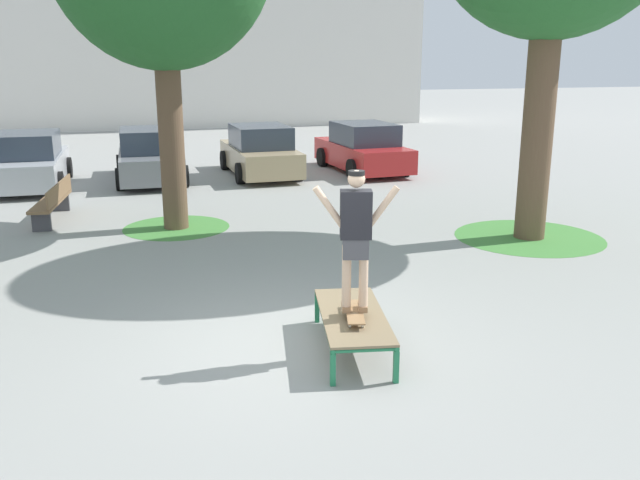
{
  "coord_description": "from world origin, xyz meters",
  "views": [
    {
      "loc": [
        -1.77,
        -7.71,
        3.49
      ],
      "look_at": [
        0.65,
        1.1,
        1.0
      ],
      "focal_mm": 38.05,
      "sensor_mm": 36.0,
      "label": 1
    }
  ],
  "objects_px": {
    "car_tan": "(260,152)",
    "car_silver": "(29,162)",
    "car_grey": "(150,157)",
    "car_red": "(363,149)",
    "skate_box": "(353,318)",
    "skater": "(356,232)",
    "park_bench": "(53,200)",
    "skateboard": "(354,312)"
  },
  "relations": [
    {
      "from": "skateboard",
      "to": "park_bench",
      "type": "height_order",
      "value": "park_bench"
    },
    {
      "from": "skateboard",
      "to": "skater",
      "type": "distance_m",
      "value": 0.99
    },
    {
      "from": "skater",
      "to": "car_red",
      "type": "bearing_deg",
      "value": 70.69
    },
    {
      "from": "car_red",
      "to": "park_bench",
      "type": "relative_size",
      "value": 1.77
    },
    {
      "from": "skateboard",
      "to": "car_red",
      "type": "height_order",
      "value": "car_red"
    },
    {
      "from": "car_red",
      "to": "park_bench",
      "type": "xyz_separation_m",
      "value": [
        -8.63,
        -4.43,
        -0.24
      ]
    },
    {
      "from": "skateboard",
      "to": "skater",
      "type": "xyz_separation_m",
      "value": [
        0.0,
        0.0,
        0.99
      ]
    },
    {
      "from": "skate_box",
      "to": "car_red",
      "type": "bearing_deg",
      "value": 70.6
    },
    {
      "from": "car_tan",
      "to": "park_bench",
      "type": "relative_size",
      "value": 1.75
    },
    {
      "from": "park_bench",
      "to": "skate_box",
      "type": "bearing_deg",
      "value": -62.8
    },
    {
      "from": "skate_box",
      "to": "car_tan",
      "type": "height_order",
      "value": "car_tan"
    },
    {
      "from": "skater",
      "to": "car_grey",
      "type": "xyz_separation_m",
      "value": [
        -1.97,
        12.77,
        -0.84
      ]
    },
    {
      "from": "skate_box",
      "to": "car_tan",
      "type": "bearing_deg",
      "value": 84.51
    },
    {
      "from": "skateboard",
      "to": "car_red",
      "type": "bearing_deg",
      "value": 70.69
    },
    {
      "from": "skate_box",
      "to": "skateboard",
      "type": "distance_m",
      "value": 0.18
    },
    {
      "from": "skateboard",
      "to": "car_red",
      "type": "distance_m",
      "value": 13.48
    },
    {
      "from": "skate_box",
      "to": "park_bench",
      "type": "xyz_separation_m",
      "value": [
        -4.19,
        8.16,
        0.03
      ]
    },
    {
      "from": "skateboard",
      "to": "car_grey",
      "type": "height_order",
      "value": "car_grey"
    },
    {
      "from": "skate_box",
      "to": "car_silver",
      "type": "height_order",
      "value": "car_silver"
    },
    {
      "from": "car_red",
      "to": "skateboard",
      "type": "bearing_deg",
      "value": -109.31
    },
    {
      "from": "skater",
      "to": "car_red",
      "type": "xyz_separation_m",
      "value": [
        4.46,
        12.72,
        -0.84
      ]
    },
    {
      "from": "skater",
      "to": "car_grey",
      "type": "relative_size",
      "value": 0.4
    },
    {
      "from": "park_bench",
      "to": "car_tan",
      "type": "bearing_deg",
      "value": 40.08
    },
    {
      "from": "skate_box",
      "to": "skateboard",
      "type": "xyz_separation_m",
      "value": [
        -0.02,
        -0.13,
        0.12
      ]
    },
    {
      "from": "skate_box",
      "to": "park_bench",
      "type": "relative_size",
      "value": 0.82
    },
    {
      "from": "park_bench",
      "to": "car_silver",
      "type": "bearing_deg",
      "value": 103.17
    },
    {
      "from": "car_tan",
      "to": "car_silver",
      "type": "bearing_deg",
      "value": -177.72
    },
    {
      "from": "skater",
      "to": "car_tan",
      "type": "relative_size",
      "value": 0.4
    },
    {
      "from": "skate_box",
      "to": "car_grey",
      "type": "bearing_deg",
      "value": 98.95
    },
    {
      "from": "skateboard",
      "to": "skate_box",
      "type": "bearing_deg",
      "value": 80.19
    },
    {
      "from": "car_grey",
      "to": "park_bench",
      "type": "relative_size",
      "value": 1.73
    },
    {
      "from": "car_grey",
      "to": "car_silver",
      "type": "bearing_deg",
      "value": -176.9
    },
    {
      "from": "car_silver",
      "to": "car_tan",
      "type": "bearing_deg",
      "value": 2.28
    },
    {
      "from": "skater",
      "to": "skateboard",
      "type": "bearing_deg",
      "value": -104.4
    },
    {
      "from": "car_grey",
      "to": "car_tan",
      "type": "xyz_separation_m",
      "value": [
        3.21,
        0.08,
        0.0
      ]
    },
    {
      "from": "skater",
      "to": "car_silver",
      "type": "relative_size",
      "value": 0.4
    },
    {
      "from": "car_silver",
      "to": "car_red",
      "type": "relative_size",
      "value": 0.98
    },
    {
      "from": "car_grey",
      "to": "car_tan",
      "type": "distance_m",
      "value": 3.21
    },
    {
      "from": "skater",
      "to": "park_bench",
      "type": "bearing_deg",
      "value": 116.7
    },
    {
      "from": "skate_box",
      "to": "skater",
      "type": "xyz_separation_m",
      "value": [
        -0.02,
        -0.13,
        1.12
      ]
    },
    {
      "from": "car_tan",
      "to": "skateboard",
      "type": "bearing_deg",
      "value": -95.53
    },
    {
      "from": "skateboard",
      "to": "car_tan",
      "type": "relative_size",
      "value": 0.19
    }
  ]
}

